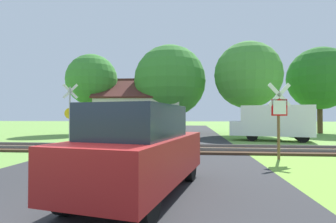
{
  "coord_description": "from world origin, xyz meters",
  "views": [
    {
      "loc": [
        1.73,
        -3.02,
        1.55
      ],
      "look_at": [
        0.5,
        9.96,
        1.8
      ],
      "focal_mm": 28.0,
      "sensor_mm": 36.0,
      "label": 1
    }
  ],
  "objects_px": {
    "tree_center": "(170,81)",
    "parked_car": "(140,150)",
    "crossing_sign_far": "(70,110)",
    "house": "(141,114)",
    "stop_sign_near": "(279,114)",
    "tree_right": "(248,75)",
    "mail_truck": "(273,121)",
    "tree_left": "(92,80)",
    "tree_far": "(319,79)"
  },
  "relations": [
    {
      "from": "tree_left",
      "to": "crossing_sign_far",
      "type": "bearing_deg",
      "value": -75.9
    },
    {
      "from": "tree_center",
      "to": "mail_truck",
      "type": "xyz_separation_m",
      "value": [
        7.19,
        -6.74,
        -3.59
      ]
    },
    {
      "from": "crossing_sign_far",
      "to": "tree_far",
      "type": "height_order",
      "value": "tree_far"
    },
    {
      "from": "stop_sign_near",
      "to": "tree_right",
      "type": "distance_m",
      "value": 13.35
    },
    {
      "from": "tree_center",
      "to": "parked_car",
      "type": "xyz_separation_m",
      "value": [
        1.06,
        -18.81,
        -3.93
      ]
    },
    {
      "from": "crossing_sign_far",
      "to": "tree_left",
      "type": "xyz_separation_m",
      "value": [
        -2.2,
        8.78,
        3.0
      ]
    },
    {
      "from": "tree_center",
      "to": "tree_right",
      "type": "bearing_deg",
      "value": -11.64
    },
    {
      "from": "tree_right",
      "to": "mail_truck",
      "type": "relative_size",
      "value": 1.51
    },
    {
      "from": "house",
      "to": "tree_center",
      "type": "distance_m",
      "value": 4.16
    },
    {
      "from": "crossing_sign_far",
      "to": "tree_far",
      "type": "relative_size",
      "value": 0.44
    },
    {
      "from": "tree_left",
      "to": "parked_car",
      "type": "bearing_deg",
      "value": -65.59
    },
    {
      "from": "tree_center",
      "to": "parked_car",
      "type": "height_order",
      "value": "tree_center"
    },
    {
      "from": "stop_sign_near",
      "to": "crossing_sign_far",
      "type": "distance_m",
      "value": 11.21
    },
    {
      "from": "tree_far",
      "to": "mail_truck",
      "type": "height_order",
      "value": "tree_far"
    },
    {
      "from": "crossing_sign_far",
      "to": "tree_center",
      "type": "bearing_deg",
      "value": 49.95
    },
    {
      "from": "crossing_sign_far",
      "to": "house",
      "type": "bearing_deg",
      "value": 65.31
    },
    {
      "from": "tree_center",
      "to": "house",
      "type": "bearing_deg",
      "value": 171.18
    },
    {
      "from": "house",
      "to": "tree_right",
      "type": "xyz_separation_m",
      "value": [
        9.53,
        -1.82,
        3.26
      ]
    },
    {
      "from": "tree_right",
      "to": "crossing_sign_far",
      "type": "bearing_deg",
      "value": -145.43
    },
    {
      "from": "house",
      "to": "tree_left",
      "type": "height_order",
      "value": "tree_left"
    },
    {
      "from": "parked_car",
      "to": "tree_right",
      "type": "bearing_deg",
      "value": 83.91
    },
    {
      "from": "house",
      "to": "tree_center",
      "type": "bearing_deg",
      "value": -10.75
    },
    {
      "from": "crossing_sign_far",
      "to": "tree_far",
      "type": "bearing_deg",
      "value": 17.68
    },
    {
      "from": "house",
      "to": "tree_right",
      "type": "bearing_deg",
      "value": -12.74
    },
    {
      "from": "stop_sign_near",
      "to": "tree_far",
      "type": "distance_m",
      "value": 18.09
    },
    {
      "from": "mail_truck",
      "to": "tree_left",
      "type": "bearing_deg",
      "value": 81.24
    },
    {
      "from": "stop_sign_near",
      "to": "mail_truck",
      "type": "height_order",
      "value": "stop_sign_near"
    },
    {
      "from": "house",
      "to": "tree_center",
      "type": "height_order",
      "value": "tree_center"
    },
    {
      "from": "parked_car",
      "to": "tree_far",
      "type": "bearing_deg",
      "value": 69.75
    },
    {
      "from": "tree_left",
      "to": "tree_far",
      "type": "distance_m",
      "value": 21.03
    },
    {
      "from": "stop_sign_near",
      "to": "tree_left",
      "type": "xyz_separation_m",
      "value": [
        -12.36,
        13.53,
        3.29
      ]
    },
    {
      "from": "parked_car",
      "to": "tree_left",
      "type": "bearing_deg",
      "value": 126.35
    },
    {
      "from": "tree_right",
      "to": "parked_car",
      "type": "height_order",
      "value": "tree_right"
    },
    {
      "from": "house",
      "to": "tree_right",
      "type": "distance_m",
      "value": 10.24
    },
    {
      "from": "stop_sign_near",
      "to": "mail_truck",
      "type": "distance_m",
      "value": 7.74
    },
    {
      "from": "house",
      "to": "mail_truck",
      "type": "xyz_separation_m",
      "value": [
        9.99,
        -7.17,
        -0.55
      ]
    },
    {
      "from": "mail_truck",
      "to": "crossing_sign_far",
      "type": "bearing_deg",
      "value": 116.73
    },
    {
      "from": "house",
      "to": "tree_far",
      "type": "relative_size",
      "value": 1.0
    },
    {
      "from": "crossing_sign_far",
      "to": "parked_car",
      "type": "xyz_separation_m",
      "value": [
        6.03,
        -9.36,
        -1.03
      ]
    },
    {
      "from": "tree_left",
      "to": "mail_truck",
      "type": "bearing_deg",
      "value": -22.89
    },
    {
      "from": "house",
      "to": "mail_truck",
      "type": "relative_size",
      "value": 1.52
    },
    {
      "from": "house",
      "to": "parked_car",
      "type": "relative_size",
      "value": 1.87
    },
    {
      "from": "house",
      "to": "tree_far",
      "type": "distance_m",
      "value": 16.9
    },
    {
      "from": "tree_left",
      "to": "mail_truck",
      "type": "height_order",
      "value": "tree_left"
    },
    {
      "from": "house",
      "to": "mail_truck",
      "type": "distance_m",
      "value": 12.31
    },
    {
      "from": "crossing_sign_far",
      "to": "house",
      "type": "xyz_separation_m",
      "value": [
        2.17,
        9.89,
        -0.14
      ]
    },
    {
      "from": "stop_sign_near",
      "to": "tree_center",
      "type": "distance_m",
      "value": 15.45
    },
    {
      "from": "house",
      "to": "parked_car",
      "type": "height_order",
      "value": "house"
    },
    {
      "from": "house",
      "to": "tree_right",
      "type": "relative_size",
      "value": 1.01
    },
    {
      "from": "tree_left",
      "to": "tree_far",
      "type": "xyz_separation_m",
      "value": [
        20.93,
        2.03,
        0.13
      ]
    }
  ]
}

